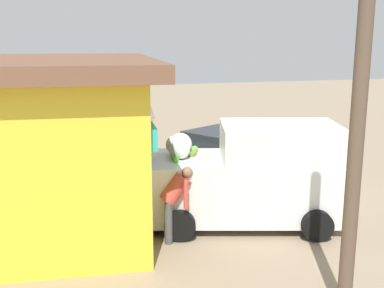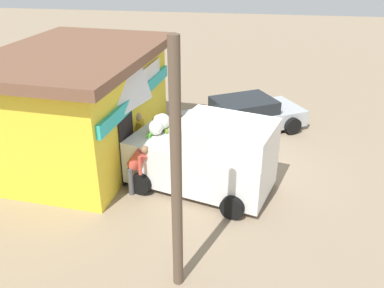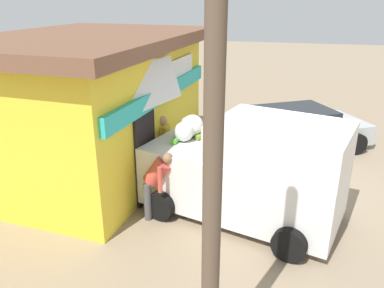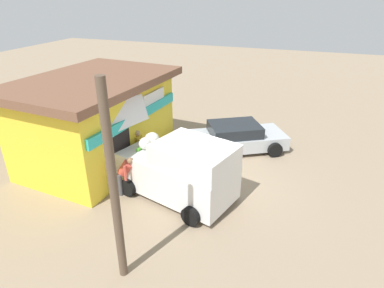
% 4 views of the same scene
% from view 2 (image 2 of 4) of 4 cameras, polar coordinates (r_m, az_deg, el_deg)
% --- Properties ---
extents(ground_plane, '(60.00, 60.00, 0.00)m').
position_cam_2_polar(ground_plane, '(12.35, 7.08, -3.60)').
color(ground_plane, gray).
extents(storefront_bar, '(6.61, 4.93, 3.39)m').
position_cam_2_polar(storefront_bar, '(12.83, -15.48, 5.37)').
color(storefront_bar, yellow).
rests_on(storefront_bar, ground_plane).
extents(delivery_van, '(3.00, 4.47, 2.97)m').
position_cam_2_polar(delivery_van, '(10.93, 1.79, -1.53)').
color(delivery_van, white).
rests_on(delivery_van, ground_plane).
extents(parked_sedan, '(3.75, 4.64, 1.18)m').
position_cam_2_polar(parked_sedan, '(14.74, 7.18, 3.98)').
color(parked_sedan, '#B2B7BC').
rests_on(parked_sedan, ground_plane).
extents(vendor_standing, '(0.48, 0.47, 1.63)m').
position_cam_2_polar(vendor_standing, '(12.35, -7.39, 1.31)').
color(vendor_standing, '#4C4C51').
rests_on(vendor_standing, ground_plane).
extents(customer_bending, '(0.57, 0.64, 1.43)m').
position_cam_2_polar(customer_bending, '(10.91, -7.65, -2.85)').
color(customer_bending, '#4C4C51').
rests_on(customer_bending, ground_plane).
extents(unloaded_banana_pile, '(0.64, 0.71, 0.37)m').
position_cam_2_polar(unloaded_banana_pile, '(12.78, -11.74, -2.02)').
color(unloaded_banana_pile, silver).
rests_on(unloaded_banana_pile, ground_plane).
extents(paint_bucket, '(0.33, 0.33, 0.31)m').
position_cam_2_polar(paint_bucket, '(15.00, 0.56, 2.89)').
color(paint_bucket, '#BF3F33').
rests_on(paint_bucket, ground_plane).
extents(utility_pole, '(0.20, 0.20, 4.92)m').
position_cam_2_polar(utility_pole, '(7.15, -2.21, -4.60)').
color(utility_pole, brown).
rests_on(utility_pole, ground_plane).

